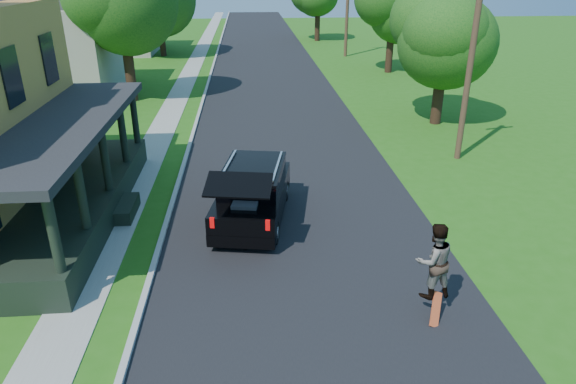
{
  "coord_description": "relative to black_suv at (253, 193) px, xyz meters",
  "views": [
    {
      "loc": [
        -1.46,
        -8.86,
        7.27
      ],
      "look_at": [
        -0.51,
        3.0,
        1.97
      ],
      "focal_mm": 32.0,
      "sensor_mm": 36.0,
      "label": 1
    }
  ],
  "objects": [
    {
      "name": "ground",
      "position": [
        1.4,
        -5.44,
        -0.86
      ],
      "size": [
        140.0,
        140.0,
        0.0
      ],
      "primitive_type": "plane",
      "color": "#266313",
      "rests_on": "ground"
    },
    {
      "name": "sidewalk",
      "position": [
        -4.2,
        14.56,
        -0.86
      ],
      "size": [
        1.3,
        120.0,
        0.03
      ],
      "primitive_type": "cube",
      "color": "gray",
      "rests_on": "ground"
    },
    {
      "name": "skateboard",
      "position": [
        3.94,
        -5.3,
        -0.6
      ],
      "size": [
        0.42,
        0.54,
        0.65
      ],
      "rotation": [
        0.0,
        0.0,
        0.01
      ],
      "color": "#B2370F",
      "rests_on": "ground"
    },
    {
      "name": "skateboarder",
      "position": [
        3.9,
        -4.94,
        0.45
      ],
      "size": [
        0.98,
        0.82,
        1.8
      ],
      "rotation": [
        0.0,
        0.0,
        3.32
      ],
      "color": "black",
      "rests_on": "ground"
    },
    {
      "name": "street",
      "position": [
        1.4,
        14.56,
        -0.86
      ],
      "size": [
        8.0,
        120.0,
        0.02
      ],
      "primitive_type": "cube",
      "color": "black",
      "rests_on": "ground"
    },
    {
      "name": "tree_right_near",
      "position": [
        9.19,
        9.84,
        3.69
      ],
      "size": [
        5.85,
        6.07,
        7.07
      ],
      "rotation": [
        0.0,
        0.0,
        -0.4
      ],
      "color": "black",
      "rests_on": "ground"
    },
    {
      "name": "neighbor_house_far",
      "position": [
        -12.1,
        34.56,
        3.33
      ],
      "size": [
        12.78,
        12.78,
        8.3
      ],
      "color": "#9F9E8D",
      "rests_on": "ground"
    },
    {
      "name": "black_suv",
      "position": [
        0.0,
        0.0,
        0.0
      ],
      "size": [
        2.6,
        5.09,
        2.26
      ],
      "rotation": [
        0.0,
        0.0,
        -0.17
      ],
      "color": "black",
      "rests_on": "ground"
    },
    {
      "name": "curb",
      "position": [
        -2.65,
        14.56,
        -0.86
      ],
      "size": [
        0.15,
        120.0,
        0.12
      ],
      "primitive_type": "cube",
      "color": "#A6A6A1",
      "rests_on": "ground"
    },
    {
      "name": "tree_right_mid",
      "position": [
        10.21,
        22.92,
        4.06
      ],
      "size": [
        4.95,
        4.75,
        7.43
      ],
      "rotation": [
        0.0,
        0.0,
        0.06
      ],
      "color": "black",
      "rests_on": "ground"
    },
    {
      "name": "neighbor_house_mid",
      "position": [
        -12.1,
        18.56,
        3.33
      ],
      "size": [
        12.78,
        12.78,
        8.3
      ],
      "color": "#9F9E8D",
      "rests_on": "ground"
    },
    {
      "name": "utility_pole_near",
      "position": [
        8.4,
        4.81,
        2.99
      ],
      "size": [
        1.47,
        0.42,
        7.45
      ],
      "rotation": [
        0.0,
        0.0,
        0.21
      ],
      "color": "#4F3525",
      "rests_on": "ground"
    },
    {
      "name": "utility_pole_far",
      "position": [
        8.4,
        30.13,
        3.68
      ],
      "size": [
        1.65,
        0.27,
        8.81
      ],
      "rotation": [
        0.0,
        0.0,
        -0.01
      ],
      "color": "#4F3525",
      "rests_on": "ground"
    }
  ]
}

